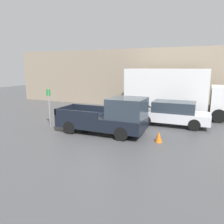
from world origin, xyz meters
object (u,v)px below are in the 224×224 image
Objects in this scene: pickup_truck at (109,117)px; delivery_truck at (174,91)px; car at (172,113)px; traffic_cone at (159,137)px; parking_sign at (49,105)px.

pickup_truck is 0.63× the size of delivery_truck.
traffic_cone is at bearing -92.08° from car.
delivery_truck is (2.73, 6.37, 0.95)m from pickup_truck.
pickup_truck reaches higher than traffic_cone.
delivery_truck is 9.41m from parking_sign.
parking_sign is at bearing -136.43° from delivery_truck.
parking_sign is (-6.81, -6.48, -0.52)m from delivery_truck.
car is at bearing -84.22° from delivery_truck.
parking_sign reaches higher than traffic_cone.
traffic_cone is (0.18, -6.72, -1.65)m from delivery_truck.
traffic_cone is at bearing -6.70° from pickup_truck.
delivery_truck is at bearing 43.57° from parking_sign.
parking_sign is at bearing -178.57° from pickup_truck.
car is 0.59× the size of delivery_truck.
delivery_truck is at bearing 91.51° from traffic_cone.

